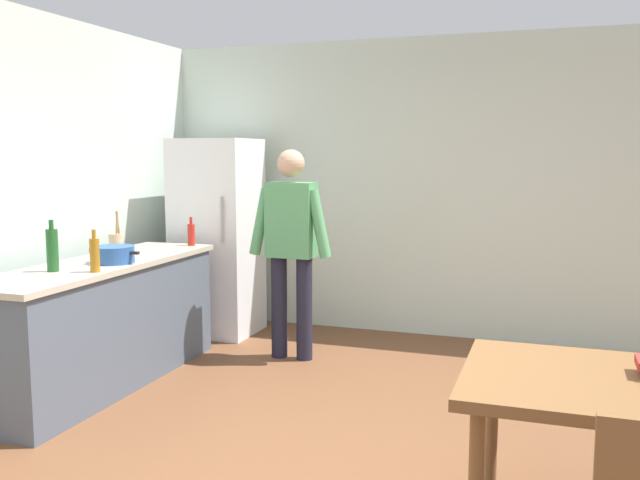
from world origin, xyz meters
TOP-DOWN VIEW (x-y plane):
  - ground_plane at (0.00, 0.00)m, footprint 14.00×14.00m
  - wall_back at (0.00, 3.00)m, footprint 6.40×0.12m
  - kitchen_counter at (-2.00, 0.80)m, footprint 0.64×2.20m
  - refrigerator at (-1.90, 2.40)m, footprint 0.70×0.67m
  - person at (-0.95, 1.85)m, footprint 0.70×0.22m
  - dining_table at (1.40, -0.30)m, footprint 1.40×0.90m
  - cooking_pot at (-1.88, 0.80)m, footprint 0.40×0.28m
  - utensil_jar at (-2.21, 1.29)m, footprint 0.11×0.11m
  - bottle_sauce_red at (-1.83, 1.80)m, footprint 0.06×0.06m
  - bottle_wine_green at (-2.05, 0.37)m, footprint 0.08×0.08m
  - bottle_oil_amber at (-1.77, 0.44)m, footprint 0.06×0.06m

SIDE VIEW (x-z plane):
  - ground_plane at x=0.00m, z-range 0.00..0.00m
  - kitchen_counter at x=-2.00m, z-range 0.00..0.90m
  - dining_table at x=1.40m, z-range 0.30..1.05m
  - refrigerator at x=-1.90m, z-range 0.00..1.80m
  - cooking_pot at x=-1.88m, z-range 0.90..1.02m
  - person at x=-0.95m, z-range 0.13..1.83m
  - utensil_jar at x=-2.21m, z-range 0.82..1.14m
  - bottle_sauce_red at x=-1.83m, z-range 0.88..1.12m
  - bottle_oil_amber at x=-1.77m, z-range 0.88..1.16m
  - bottle_wine_green at x=-2.05m, z-range 0.88..1.22m
  - wall_back at x=0.00m, z-range 0.00..2.70m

